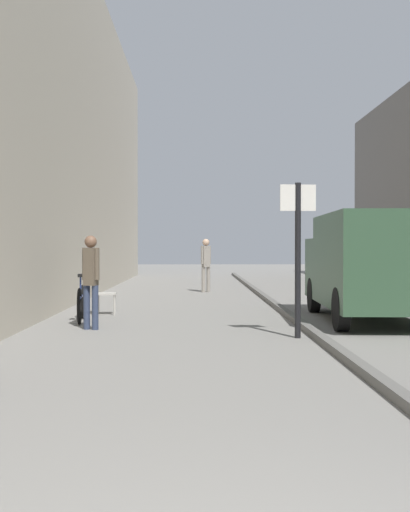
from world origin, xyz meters
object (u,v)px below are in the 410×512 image
Objects in this scene: street_sign_post at (298,246)px; bicycle_leaning at (81,303)px; pedestrian_mid_block at (206,261)px; delivery_van at (372,264)px; cafe_chair_near_window at (102,290)px; pedestrian_far_crossing at (91,275)px.

bicycle_leaning is at bearing -32.37° from street_sign_post.
delivery_van is at bearing 89.32° from pedestrian_mid_block.
pedestrian_mid_block is 7.35m from cafe_chair_near_window.
delivery_van is at bearing 31.69° from pedestrian_far_crossing.
pedestrian_mid_block is 0.69× the size of street_sign_post.
delivery_van is 5.26× the size of cafe_chair_near_window.
bicycle_leaning is at bearing 127.26° from pedestrian_far_crossing.
pedestrian_mid_block is 8.87m from delivery_van.
street_sign_post is 1.47× the size of bicycle_leaning.
pedestrian_far_crossing is 0.35× the size of delivery_van.
pedestrian_mid_block is 1.91× the size of cafe_chair_near_window.
pedestrian_mid_block reaches higher than pedestrian_far_crossing.
pedestrian_mid_block is 1.02× the size of bicycle_leaning.
bicycle_leaning is (-0.41, 1.26, -0.62)m from pedestrian_far_crossing.
pedestrian_mid_block is 10.69m from street_sign_post.
delivery_van is 5.91m from cafe_chair_near_window.
pedestrian_far_crossing is 1.47m from bicycle_leaning.
cafe_chair_near_window is (-5.73, 1.33, -0.64)m from delivery_van.
cafe_chair_near_window is at bearing -45.90° from street_sign_post.
bicycle_leaning is 1.88× the size of cafe_chair_near_window.
delivery_van reaches higher than pedestrian_mid_block.
pedestrian_far_crossing is at bearing 54.14° from pedestrian_mid_block.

